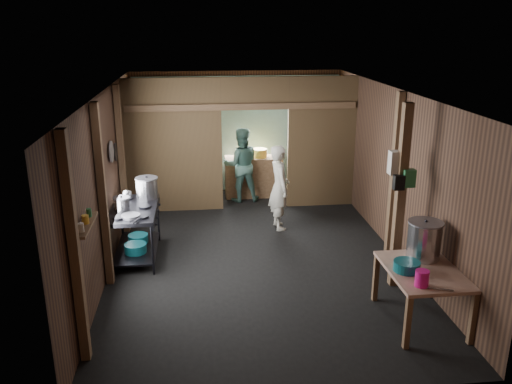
{
  "coord_description": "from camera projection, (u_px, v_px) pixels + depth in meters",
  "views": [
    {
      "loc": [
        -0.86,
        -7.82,
        3.59
      ],
      "look_at": [
        0.0,
        -0.2,
        1.1
      ],
      "focal_mm": 36.94,
      "sensor_mm": 36.0,
      "label": 1
    }
  ],
  "objects": [
    {
      "name": "floor",
      "position": [
        255.0,
        252.0,
        8.59
      ],
      "size": [
        4.5,
        7.0,
        0.0
      ],
      "primitive_type": "cube",
      "color": "black",
      "rests_on": "ground"
    },
    {
      "name": "ceiling",
      "position": [
        254.0,
        92.0,
        7.78
      ],
      "size": [
        4.5,
        7.0,
        0.0
      ],
      "primitive_type": "cube",
      "color": "#474544",
      "rests_on": "ground"
    },
    {
      "name": "wall_back",
      "position": [
        237.0,
        131.0,
        11.49
      ],
      "size": [
        4.5,
        0.0,
        2.6
      ],
      "primitive_type": "cube",
      "color": "#533624",
      "rests_on": "ground"
    },
    {
      "name": "wall_front",
      "position": [
        296.0,
        281.0,
        4.88
      ],
      "size": [
        4.5,
        0.0,
        2.6
      ],
      "primitive_type": "cube",
      "color": "#533624",
      "rests_on": "ground"
    },
    {
      "name": "wall_left",
      "position": [
        107.0,
        180.0,
        7.95
      ],
      "size": [
        0.0,
        7.0,
        2.6
      ],
      "primitive_type": "cube",
      "color": "#533624",
      "rests_on": "ground"
    },
    {
      "name": "wall_right",
      "position": [
        394.0,
        171.0,
        8.42
      ],
      "size": [
        0.0,
        7.0,
        2.6
      ],
      "primitive_type": "cube",
      "color": "#533624",
      "rests_on": "ground"
    },
    {
      "name": "partition_left",
      "position": [
        174.0,
        146.0,
        10.12
      ],
      "size": [
        1.85,
        0.1,
        2.6
      ],
      "primitive_type": "cube",
      "color": "brown",
      "rests_on": "floor"
    },
    {
      "name": "partition_right",
      "position": [
        321.0,
        143.0,
        10.43
      ],
      "size": [
        1.35,
        0.1,
        2.6
      ],
      "primitive_type": "cube",
      "color": "brown",
      "rests_on": "floor"
    },
    {
      "name": "partition_header",
      "position": [
        255.0,
        93.0,
        9.98
      ],
      "size": [
        1.3,
        0.1,
        0.6
      ],
      "primitive_type": "cube",
      "color": "brown",
      "rests_on": "wall_back"
    },
    {
      "name": "turquoise_panel",
      "position": [
        237.0,
        134.0,
        11.45
      ],
      "size": [
        4.4,
        0.06,
        2.5
      ],
      "primitive_type": "cube",
      "color": "#76A7A8",
      "rests_on": "wall_back"
    },
    {
      "name": "back_counter",
      "position": [
        254.0,
        176.0,
        11.28
      ],
      "size": [
        1.2,
        0.5,
        0.85
      ],
      "primitive_type": "cube",
      "color": "#825F43",
      "rests_on": "floor"
    },
    {
      "name": "wall_clock",
      "position": [
        249.0,
        104.0,
        11.24
      ],
      "size": [
        0.2,
        0.03,
        0.2
      ],
      "primitive_type": "cylinder",
      "rotation": [
        1.57,
        0.0,
        0.0
      ],
      "color": "beige",
      "rests_on": "wall_back"
    },
    {
      "name": "post_left_a",
      "position": [
        75.0,
        251.0,
        5.5
      ],
      "size": [
        0.1,
        0.12,
        2.6
      ],
      "primitive_type": "cube",
      "color": "#825F43",
      "rests_on": "floor"
    },
    {
      "name": "post_left_b",
      "position": [
        103.0,
        197.0,
        7.2
      ],
      "size": [
        0.1,
        0.12,
        2.6
      ],
      "primitive_type": "cube",
      "color": "#825F43",
      "rests_on": "floor"
    },
    {
      "name": "post_left_c",
      "position": [
        122.0,
        161.0,
        9.09
      ],
      "size": [
        0.1,
        0.12,
        2.6
      ],
      "primitive_type": "cube",
      "color": "#825F43",
      "rests_on": "floor"
    },
    {
      "name": "post_right",
      "position": [
        394.0,
        175.0,
        8.23
      ],
      "size": [
        0.1,
        0.12,
        2.6
      ],
      "primitive_type": "cube",
      "color": "#825F43",
      "rests_on": "floor"
    },
    {
      "name": "post_free",
      "position": [
        400.0,
        198.0,
        7.15
      ],
      "size": [
        0.12,
        0.12,
        2.6
      ],
      "primitive_type": "cube",
      "color": "#825F43",
      "rests_on": "floor"
    },
    {
      "name": "cross_beam",
      "position": [
        242.0,
        107.0,
        9.99
      ],
      "size": [
        4.4,
        0.12,
        0.12
      ],
      "primitive_type": "cube",
      "color": "#825F43",
      "rests_on": "wall_left"
    },
    {
      "name": "pan_lid_big",
      "position": [
        111.0,
        152.0,
        8.22
      ],
      "size": [
        0.03,
        0.34,
        0.34
      ],
      "primitive_type": "cylinder",
      "rotation": [
        0.0,
        1.57,
        0.0
      ],
      "color": "gray",
      "rests_on": "wall_left"
    },
    {
      "name": "pan_lid_small",
      "position": [
        115.0,
        152.0,
        8.63
      ],
      "size": [
        0.03,
        0.3,
        0.3
      ],
      "primitive_type": "cylinder",
      "rotation": [
        0.0,
        1.57,
        0.0
      ],
      "color": "black",
      "rests_on": "wall_left"
    },
    {
      "name": "wall_shelf",
      "position": [
        86.0,
        225.0,
        5.94
      ],
      "size": [
        0.14,
        0.8,
        0.03
      ],
      "primitive_type": "cube",
      "color": "#825F43",
      "rests_on": "wall_left"
    },
    {
      "name": "jar_white",
      "position": [
        81.0,
        228.0,
        5.68
      ],
      "size": [
        0.07,
        0.07,
        0.1
      ],
      "primitive_type": "cylinder",
      "color": "beige",
      "rests_on": "wall_shelf"
    },
    {
      "name": "jar_yellow",
      "position": [
        85.0,
        219.0,
        5.92
      ],
      "size": [
        0.08,
        0.08,
        0.1
      ],
      "primitive_type": "cylinder",
      "color": "yellow",
      "rests_on": "wall_shelf"
    },
    {
      "name": "jar_green",
      "position": [
        89.0,
        213.0,
        6.13
      ],
      "size": [
        0.06,
        0.06,
        0.1
      ],
      "primitive_type": "cylinder",
      "color": "#2B7943",
      "rests_on": "wall_shelf"
    },
    {
      "name": "bag_white",
      "position": [
        397.0,
        163.0,
        7.08
      ],
      "size": [
        0.22,
        0.15,
        0.32
      ],
      "primitive_type": "cube",
      "color": "beige",
      "rests_on": "post_free"
    },
    {
      "name": "bag_green",
      "position": [
        409.0,
        178.0,
        7.01
      ],
      "size": [
        0.16,
        0.12,
        0.24
      ],
      "primitive_type": "cube",
      "color": "#2B7943",
      "rests_on": "post_free"
    },
    {
      "name": "bag_black",
      "position": [
        399.0,
        182.0,
        6.99
      ],
      "size": [
        0.14,
        0.1,
        0.2
      ],
      "primitive_type": "cube",
      "color": "black",
      "rests_on": "post_free"
    },
    {
      "name": "gas_range",
      "position": [
        136.0,
        233.0,
        8.29
      ],
      "size": [
        0.73,
        1.42,
        0.84
      ],
      "primitive_type": null,
      "color": "black",
      "rests_on": "floor"
    },
    {
      "name": "prep_table",
      "position": [
        421.0,
        295.0,
        6.53
      ],
      "size": [
        0.87,
        1.19,
        0.7
      ],
      "primitive_type": null,
      "color": "tan",
      "rests_on": "floor"
    },
    {
      "name": "stove_pot_large",
      "position": [
        147.0,
        188.0,
        8.57
      ],
      "size": [
        0.45,
        0.45,
        0.37
      ],
      "primitive_type": null,
      "rotation": [
        0.0,
        0.0,
        -0.26
      ],
      "color": "#B3B3B9",
      "rests_on": "gas_range"
    },
    {
      "name": "stove_pot_med",
      "position": [
        122.0,
        204.0,
        8.04
      ],
      "size": [
        0.31,
        0.31,
        0.22
      ],
      "primitive_type": null,
      "rotation": [
        0.0,
        0.0,
        -0.24
      ],
      "color": "#B3B3B9",
      "rests_on": "gas_range"
    },
    {
      "name": "stove_saucepan",
      "position": [
        127.0,
        195.0,
        8.61
      ],
      "size": [
        0.21,
        0.21,
        0.1
      ],
      "primitive_type": "cylinder",
      "rotation": [
        0.0,
        0.0,
        -0.31
      ],
      "color": "#B3B3B9",
      "rests_on": "gas_range"
    },
    {
      "name": "frying_pan",
      "position": [
        131.0,
        216.0,
        7.75
      ],
      "size": [
        0.45,
        0.57,
        0.07
      ],
      "primitive_type": null,
      "rotation": [
        0.0,
        0.0,
        -0.39
      ],
      "color": "gray",
      "rests_on": "gas_range"
    },
    {
      "name": "blue_tub_front",
      "position": [
        136.0,
        248.0,
        8.18
      ],
      "size": [
        0.34,
        0.34,
        0.14
      ],
      "primitive_type": "cylinder",
      "color": "#105C65",
      "rests_on": "gas_range"
    },
    {
      "name": "blue_tub_back",
      "position": [
        138.0,
        239.0,
        8.55
      ],
      "size": [
        0.32,
        0.32,
        0.13
      ],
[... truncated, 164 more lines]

